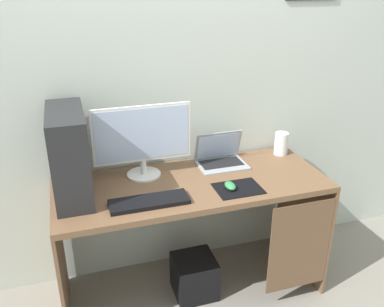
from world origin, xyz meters
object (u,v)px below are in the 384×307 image
(pc_tower, at_px, (69,154))
(keyboard, at_px, (149,202))
(monitor, at_px, (142,139))
(laptop, at_px, (221,158))
(subwoofer, at_px, (195,276))
(speaker, at_px, (281,144))
(mouse_left, at_px, (230,186))

(pc_tower, xyz_separation_m, keyboard, (0.37, -0.23, -0.23))
(monitor, height_order, keyboard, monitor)
(pc_tower, bearing_deg, keyboard, -31.47)
(keyboard, bearing_deg, laptop, 32.95)
(laptop, bearing_deg, subwoofer, -136.82)
(monitor, height_order, speaker, monitor)
(speaker, distance_m, mouse_left, 0.63)
(laptop, height_order, mouse_left, laptop)
(speaker, xyz_separation_m, subwoofer, (-0.69, -0.26, -0.72))
(pc_tower, height_order, mouse_left, pc_tower)
(subwoofer, bearing_deg, keyboard, -157.79)
(monitor, distance_m, mouse_left, 0.57)
(pc_tower, bearing_deg, monitor, 14.27)
(laptop, relative_size, speaker, 2.01)
(laptop, relative_size, keyboard, 0.72)
(pc_tower, relative_size, keyboard, 1.14)
(laptop, xyz_separation_m, speaker, (0.44, 0.03, 0.03))
(keyboard, bearing_deg, subwoofer, 22.21)
(laptop, bearing_deg, speaker, 4.09)
(laptop, distance_m, mouse_left, 0.34)
(mouse_left, bearing_deg, keyboard, -177.55)
(pc_tower, xyz_separation_m, speaker, (1.35, 0.15, -0.16))
(pc_tower, xyz_separation_m, monitor, (0.41, 0.10, -0.00))
(pc_tower, bearing_deg, mouse_left, -13.86)
(keyboard, xyz_separation_m, subwoofer, (0.29, 0.12, -0.66))
(monitor, distance_m, speaker, 0.96)
(pc_tower, relative_size, monitor, 0.84)
(keyboard, relative_size, subwoofer, 1.63)
(subwoofer, bearing_deg, pc_tower, 170.85)
(subwoofer, bearing_deg, laptop, 43.18)
(keyboard, distance_m, subwoofer, 0.73)
(monitor, relative_size, mouse_left, 5.97)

